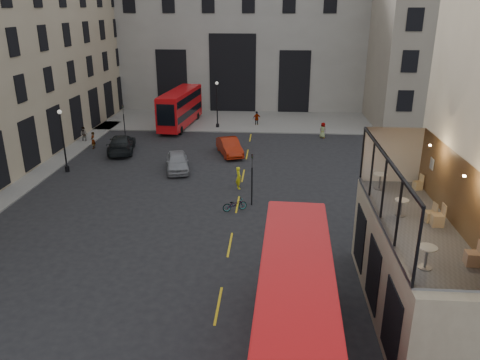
# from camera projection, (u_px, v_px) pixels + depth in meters

# --- Properties ---
(ground) EXTENTS (140.00, 140.00, 0.00)m
(ground) POSITION_uv_depth(u_px,v_px,m) (261.00, 307.00, 21.83)
(ground) COLOR black
(ground) RESTS_ON ground
(host_frontage) EXTENTS (3.00, 11.00, 4.50)m
(host_frontage) POSITION_uv_depth(u_px,v_px,m) (409.00, 271.00, 20.62)
(host_frontage) COLOR tan
(host_frontage) RESTS_ON ground
(cafe_floor) EXTENTS (3.00, 10.00, 0.10)m
(cafe_floor) POSITION_uv_depth(u_px,v_px,m) (416.00, 224.00, 19.82)
(cafe_floor) COLOR slate
(cafe_floor) RESTS_ON host_frontage
(gateway) EXTENTS (35.00, 10.60, 18.00)m
(gateway) POSITION_uv_depth(u_px,v_px,m) (236.00, 36.00, 63.76)
(gateway) COLOR #9D9B92
(gateway) RESTS_ON ground
(building_right) EXTENTS (16.60, 18.60, 20.00)m
(building_right) POSITION_uv_depth(u_px,v_px,m) (444.00, 32.00, 54.24)
(building_right) COLOR gray
(building_right) RESTS_ON ground
(pavement_far) EXTENTS (40.00, 12.00, 0.12)m
(pavement_far) POSITION_uv_depth(u_px,v_px,m) (221.00, 120.00, 57.74)
(pavement_far) COLOR slate
(pavement_far) RESTS_ON ground
(traffic_light_near) EXTENTS (0.16, 0.20, 3.80)m
(traffic_light_near) POSITION_uv_depth(u_px,v_px,m) (252.00, 173.00, 32.27)
(traffic_light_near) COLOR black
(traffic_light_near) RESTS_ON ground
(traffic_light_far) EXTENTS (0.16, 0.20, 3.80)m
(traffic_light_far) POSITION_uv_depth(u_px,v_px,m) (124.00, 118.00, 48.16)
(traffic_light_far) COLOR black
(traffic_light_far) RESTS_ON ground
(street_lamp_a) EXTENTS (0.36, 0.36, 5.33)m
(street_lamp_a) POSITION_uv_depth(u_px,v_px,m) (64.00, 144.00, 38.96)
(street_lamp_a) COLOR black
(street_lamp_a) RESTS_ON ground
(street_lamp_b) EXTENTS (0.36, 0.36, 5.33)m
(street_lamp_b) POSITION_uv_depth(u_px,v_px,m) (217.00, 108.00, 53.18)
(street_lamp_b) COLOR black
(street_lamp_b) RESTS_ON ground
(bus_near) EXTENTS (3.09, 11.66, 4.62)m
(bus_near) POSITION_uv_depth(u_px,v_px,m) (295.00, 312.00, 17.26)
(bus_near) COLOR red
(bus_near) RESTS_ON ground
(bus_far) EXTENTS (3.45, 10.64, 4.17)m
(bus_far) POSITION_uv_depth(u_px,v_px,m) (180.00, 106.00, 54.02)
(bus_far) COLOR red
(bus_far) RESTS_ON ground
(car_a) EXTENTS (2.84, 4.88, 1.56)m
(car_a) POSITION_uv_depth(u_px,v_px,m) (177.00, 162.00, 39.82)
(car_a) COLOR gray
(car_a) RESTS_ON ground
(car_b) EXTENTS (3.11, 5.01, 1.56)m
(car_b) POSITION_uv_depth(u_px,v_px,m) (230.00, 147.00, 44.08)
(car_b) COLOR #9A1E09
(car_b) RESTS_ON ground
(car_c) EXTENTS (3.39, 6.03, 1.65)m
(car_c) POSITION_uv_depth(u_px,v_px,m) (121.00, 144.00, 44.90)
(car_c) COLOR black
(car_c) RESTS_ON ground
(bicycle) EXTENTS (1.83, 1.25, 0.91)m
(bicycle) POSITION_uv_depth(u_px,v_px,m) (235.00, 204.00, 32.05)
(bicycle) COLOR gray
(bicycle) RESTS_ON ground
(cyclist) EXTENTS (0.62, 0.75, 1.75)m
(cyclist) POSITION_uv_depth(u_px,v_px,m) (239.00, 178.00, 35.80)
(cyclist) COLOR yellow
(cyclist) RESTS_ON ground
(pedestrian_a) EXTENTS (0.84, 0.68, 1.62)m
(pedestrian_a) POSITION_uv_depth(u_px,v_px,m) (84.00, 135.00, 48.08)
(pedestrian_a) COLOR gray
(pedestrian_a) RESTS_ON ground
(pedestrian_b) EXTENTS (1.18, 1.12, 1.61)m
(pedestrian_b) POSITION_uv_depth(u_px,v_px,m) (187.00, 119.00, 54.57)
(pedestrian_b) COLOR gray
(pedestrian_b) RESTS_ON ground
(pedestrian_c) EXTENTS (1.09, 0.78, 1.71)m
(pedestrian_c) POSITION_uv_depth(u_px,v_px,m) (257.00, 119.00, 54.73)
(pedestrian_c) COLOR gray
(pedestrian_c) RESTS_ON ground
(pedestrian_d) EXTENTS (0.95, 0.95, 1.67)m
(pedestrian_d) POSITION_uv_depth(u_px,v_px,m) (323.00, 130.00, 49.70)
(pedestrian_d) COLOR gray
(pedestrian_d) RESTS_ON ground
(pedestrian_e) EXTENTS (0.40, 0.61, 1.66)m
(pedestrian_e) POSITION_uv_depth(u_px,v_px,m) (93.00, 140.00, 46.01)
(pedestrian_e) COLOR gray
(pedestrian_e) RESTS_ON ground
(cafe_table_near) EXTENTS (0.66, 0.66, 0.83)m
(cafe_table_near) POSITION_uv_depth(u_px,v_px,m) (427.00, 254.00, 16.19)
(cafe_table_near) COLOR beige
(cafe_table_near) RESTS_ON cafe_floor
(cafe_table_mid) EXTENTS (0.60, 0.60, 0.75)m
(cafe_table_mid) POSITION_uv_depth(u_px,v_px,m) (401.00, 205.00, 20.31)
(cafe_table_mid) COLOR white
(cafe_table_mid) RESTS_ON cafe_floor
(cafe_table_far) EXTENTS (0.65, 0.65, 0.81)m
(cafe_table_far) POSITION_uv_depth(u_px,v_px,m) (380.00, 179.00, 23.29)
(cafe_table_far) COLOR silver
(cafe_table_far) RESTS_ON cafe_floor
(cafe_chair_a) EXTENTS (0.48, 0.48, 0.92)m
(cafe_chair_a) POSITION_uv_depth(u_px,v_px,m) (472.00, 258.00, 16.49)
(cafe_chair_a) COLOR tan
(cafe_chair_a) RESTS_ON cafe_floor
(cafe_chair_b) EXTENTS (0.48, 0.48, 0.97)m
(cafe_chair_b) POSITION_uv_depth(u_px,v_px,m) (438.00, 219.00, 19.45)
(cafe_chair_b) COLOR #D7B17C
(cafe_chair_b) RESTS_ON cafe_floor
(cafe_chair_c) EXTENTS (0.48, 0.48, 0.85)m
(cafe_chair_c) POSITION_uv_depth(u_px,v_px,m) (430.00, 216.00, 19.84)
(cafe_chair_c) COLOR tan
(cafe_chair_c) RESTS_ON cafe_floor
(cafe_chair_d) EXTENTS (0.47, 0.47, 0.78)m
(cafe_chair_d) POSITION_uv_depth(u_px,v_px,m) (418.00, 185.00, 23.33)
(cafe_chair_d) COLOR tan
(cafe_chair_d) RESTS_ON cafe_floor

